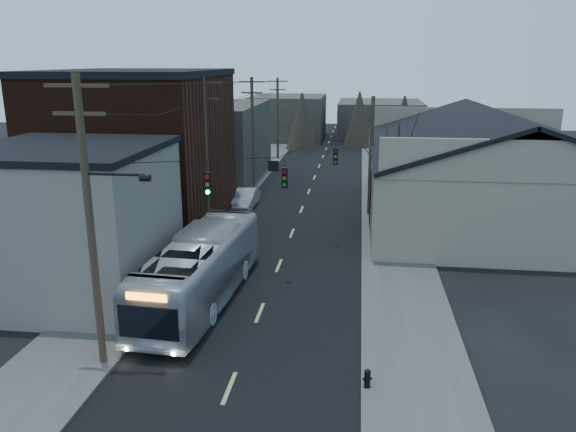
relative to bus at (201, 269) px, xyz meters
The scene contains 15 objects.
ground 9.50m from the bus, 71.91° to the right, with size 160.00×160.00×0.00m, color black.
road_surface 21.36m from the bus, 82.15° to the left, with size 9.00×110.00×0.02m, color black.
sidewalk_left 21.46m from the bus, 99.66° to the left, with size 4.00×110.00×0.12m, color #474744.
sidewalk_right 23.15m from the bus, 65.97° to the left, with size 4.00×110.00×0.12m, color #474744.
building_clapboard 6.38m from the bus, behind, with size 8.00×8.00×7.00m, color #6B6359.
building_brick 13.60m from the bus, 122.58° to the left, with size 10.00×12.00×10.00m, color black.
building_left_far 27.95m from the bus, 103.67° to the left, with size 9.00×14.00×7.00m, color #39332D.
warehouse 22.66m from the bus, 45.34° to the left, with size 16.16×20.60×7.73m.
building_far_left 56.20m from the bus, 93.16° to the left, with size 10.00×12.00×6.00m, color #39332D.
building_far_right 61.90m from the bus, 80.79° to the left, with size 12.00×14.00×5.00m, color #39332D.
bare_tree 14.68m from the bus, 49.71° to the left, with size 0.40×0.40×7.20m, color black.
utility_lines 15.60m from the bus, 90.77° to the left, with size 11.24×45.28×10.50m.
bus is the anchor object (origin of this frame).
parked_car 17.37m from the bus, 94.60° to the left, with size 1.48×4.23×1.39m, color #A2A4A9.
fire_hydrant 10.00m from the bus, 40.05° to the right, with size 0.33×0.23×0.67m.
Camera 1 is at (4.16, -14.59, 10.91)m, focal length 35.00 mm.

